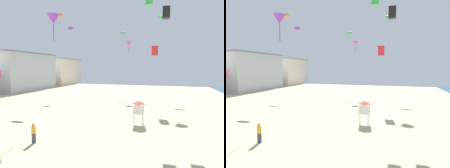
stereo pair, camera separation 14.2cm
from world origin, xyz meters
TOP-DOWN VIEW (x-y plane):
  - boardwalk_hotel_mid at (-29.95, 37.76)m, footprint 16.45×17.83m
  - boardwalk_hotel_far at (-29.95, 57.85)m, footprint 15.73×15.36m
  - kite_flyer at (1.83, 8.34)m, footprint 0.34×0.34m
  - lifeguard_stand at (9.19, 15.66)m, footprint 1.10×1.10m
  - kite_red_box at (10.22, 24.65)m, footprint 0.89×0.89m
  - kite_green_box at (9.74, 19.35)m, footprint 0.78×0.78m
  - kite_green_parafoil at (1.81, 39.35)m, footprint 1.28×0.35m
  - kite_magenta_delta at (4.24, 34.37)m, footprint 1.07×1.07m
  - kite_purple_delta at (-0.82, 15.31)m, footprint 1.36×1.36m
  - kite_purple_parafoil at (-8.70, 33.25)m, footprint 1.56×0.43m
  - kite_orange_parafoil at (-6.88, 25.90)m, footprint 1.83×0.51m
  - kite_green_parafoil_2 at (10.76, 39.14)m, footprint 1.71×0.47m
  - kite_black_box at (11.78, 18.05)m, footprint 0.79×0.79m

SIDE VIEW (x-z plane):
  - kite_flyer at x=1.83m, z-range 0.10..1.74m
  - lifeguard_stand at x=9.19m, z-range 0.56..3.11m
  - boardwalk_hotel_far at x=-29.95m, z-range 0.01..9.66m
  - boardwalk_hotel_mid at x=-29.95m, z-range 0.01..10.23m
  - kite_red_box at x=10.22m, z-range 7.92..9.32m
  - kite_magenta_delta at x=4.24m, z-range 10.02..12.45m
  - kite_purple_delta at x=-0.82m, z-range 10.16..13.25m
  - kite_black_box at x=11.78m, z-range 11.53..12.77m
  - kite_green_box at x=9.74m, z-range 13.56..14.79m
  - kite_green_parafoil at x=1.81m, z-range 14.16..14.66m
  - kite_purple_parafoil at x=-8.70m, z-range 14.63..15.24m
  - kite_orange_parafoil at x=-6.88m, z-range 15.18..15.89m
  - kite_green_parafoil_2 at x=10.76m, z-range 17.04..17.70m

